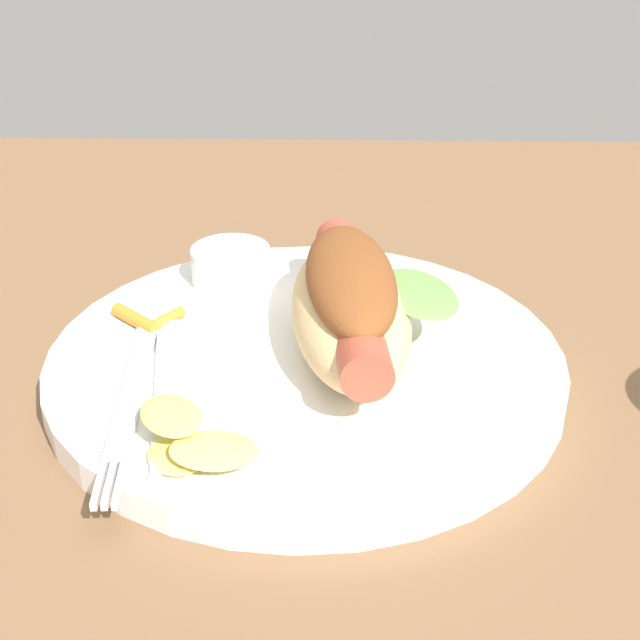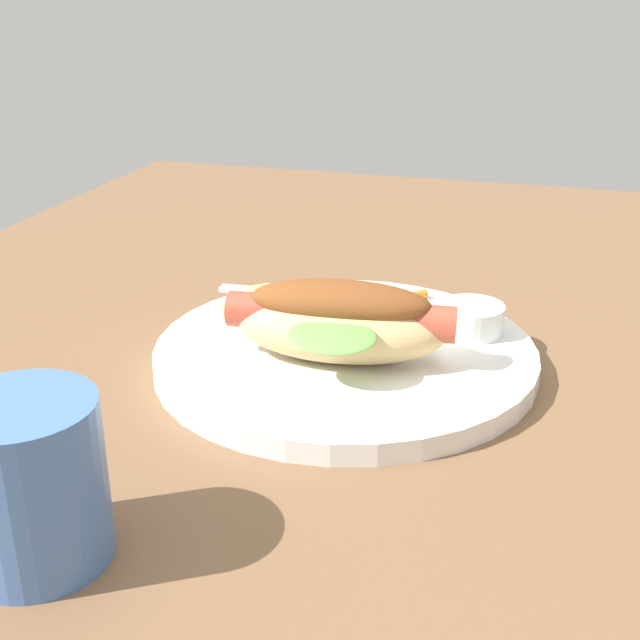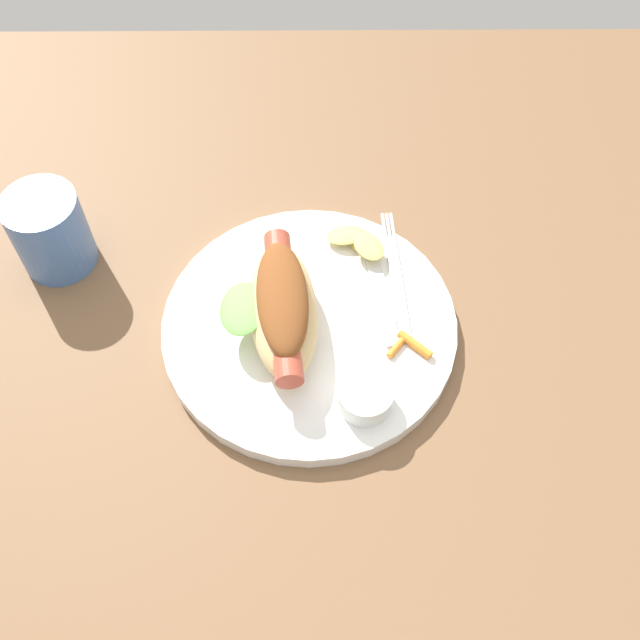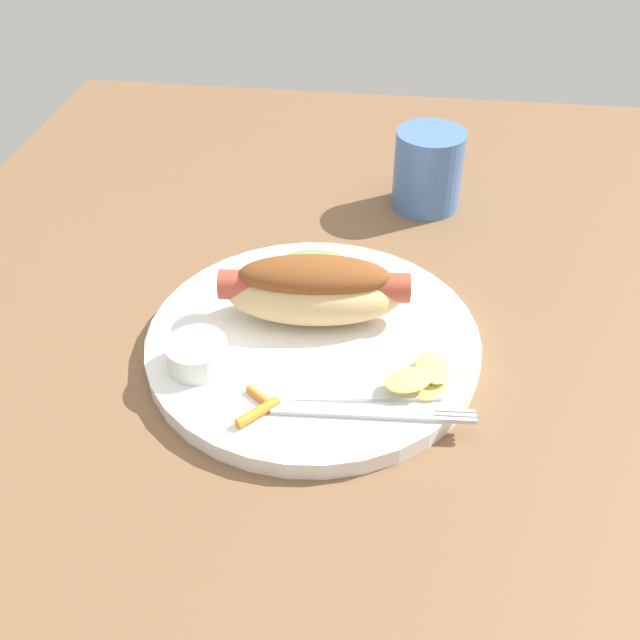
# 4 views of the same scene
# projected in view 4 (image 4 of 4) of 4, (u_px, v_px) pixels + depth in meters

# --- Properties ---
(ground_plane) EXTENTS (1.20, 0.90, 0.02)m
(ground_plane) POSITION_uv_depth(u_px,v_px,m) (333.00, 379.00, 0.61)
(ground_plane) COLOR brown
(plate) EXTENTS (0.29, 0.29, 0.02)m
(plate) POSITION_uv_depth(u_px,v_px,m) (313.00, 341.00, 0.62)
(plate) COLOR white
(plate) RESTS_ON ground_plane
(hot_dog) EXTENTS (0.10, 0.17, 0.06)m
(hot_dog) POSITION_uv_depth(u_px,v_px,m) (314.00, 288.00, 0.62)
(hot_dog) COLOR #DBB77A
(hot_dog) RESTS_ON plate
(sauce_ramekin) EXTENTS (0.05, 0.05, 0.02)m
(sauce_ramekin) POSITION_uv_depth(u_px,v_px,m) (197.00, 354.00, 0.58)
(sauce_ramekin) COLOR white
(sauce_ramekin) RESTS_ON plate
(fork) EXTENTS (0.02, 0.16, 0.00)m
(fork) POSITION_uv_depth(u_px,v_px,m) (368.00, 412.00, 0.54)
(fork) COLOR silver
(fork) RESTS_ON plate
(knife) EXTENTS (0.03, 0.14, 0.00)m
(knife) POSITION_uv_depth(u_px,v_px,m) (352.00, 394.00, 0.56)
(knife) COLOR silver
(knife) RESTS_ON plate
(chips_pile) EXTENTS (0.07, 0.06, 0.02)m
(chips_pile) POSITION_uv_depth(u_px,v_px,m) (423.00, 378.00, 0.56)
(chips_pile) COLOR #DECA63
(chips_pile) RESTS_ON plate
(carrot_garnish) EXTENTS (0.04, 0.03, 0.01)m
(carrot_garnish) POSITION_uv_depth(u_px,v_px,m) (258.00, 407.00, 0.54)
(carrot_garnish) COLOR orange
(carrot_garnish) RESTS_ON plate
(drinking_cup) EXTENTS (0.08, 0.08, 0.09)m
(drinking_cup) POSITION_uv_depth(u_px,v_px,m) (428.00, 170.00, 0.79)
(drinking_cup) COLOR #4770B2
(drinking_cup) RESTS_ON ground_plane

